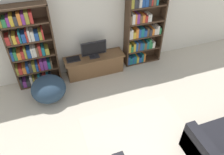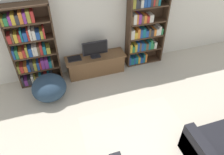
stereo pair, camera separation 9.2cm
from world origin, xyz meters
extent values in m
cube|color=silver|center=(0.00, 4.23, 1.30)|extent=(8.80, 0.06, 2.60)
cube|color=#422D1E|center=(-1.94, 4.03, 0.98)|extent=(0.04, 0.30, 1.96)
cube|color=#422D1E|center=(-0.98, 4.03, 0.98)|extent=(0.04, 0.30, 1.96)
cube|color=#422D1E|center=(-1.46, 4.16, 0.98)|extent=(0.99, 0.04, 1.96)
cube|color=#422D1E|center=(-1.46, 4.03, 1.94)|extent=(0.99, 0.30, 0.04)
cube|color=#422D1E|center=(-1.46, 4.03, 0.02)|extent=(0.96, 0.30, 0.04)
cube|color=#333338|center=(-1.90, 4.02, 0.16)|extent=(0.04, 0.24, 0.26)
cube|color=#7F338C|center=(-1.84, 4.02, 0.12)|extent=(0.08, 0.24, 0.16)
cube|color=#333338|center=(-1.75, 4.02, 0.12)|extent=(0.08, 0.24, 0.16)
cube|color=silver|center=(-1.68, 4.02, 0.16)|extent=(0.05, 0.24, 0.25)
cube|color=#9E9333|center=(-1.62, 4.02, 0.15)|extent=(0.04, 0.24, 0.22)
cube|color=brown|center=(-1.56, 4.02, 0.14)|extent=(0.07, 0.24, 0.20)
cube|color=#196B75|center=(-1.49, 4.02, 0.16)|extent=(0.05, 0.24, 0.25)
cube|color=#333338|center=(-1.43, 4.02, 0.15)|extent=(0.05, 0.24, 0.22)
cube|color=#B72D28|center=(-1.37, 4.02, 0.15)|extent=(0.08, 0.24, 0.23)
cube|color=#196B75|center=(-1.29, 4.02, 0.16)|extent=(0.05, 0.24, 0.24)
cube|color=#333338|center=(-1.22, 4.02, 0.14)|extent=(0.07, 0.24, 0.21)
cube|color=#422D1E|center=(-1.46, 4.03, 0.41)|extent=(0.96, 0.30, 0.04)
cube|color=#9E9333|center=(-1.90, 4.02, 0.52)|extent=(0.04, 0.24, 0.19)
cube|color=#B72D28|center=(-1.84, 4.02, 0.52)|extent=(0.07, 0.24, 0.18)
cube|color=orange|center=(-1.75, 4.02, 0.51)|extent=(0.07, 0.24, 0.17)
cube|color=#234C99|center=(-1.68, 4.02, 0.52)|extent=(0.06, 0.24, 0.19)
cube|color=#333338|center=(-1.61, 4.02, 0.55)|extent=(0.06, 0.24, 0.25)
cube|color=#9E9333|center=(-1.54, 4.02, 0.53)|extent=(0.07, 0.24, 0.21)
cube|color=#234C99|center=(-1.47, 4.02, 0.53)|extent=(0.05, 0.24, 0.20)
cube|color=#B72D28|center=(-1.42, 4.02, 0.53)|extent=(0.04, 0.24, 0.20)
cube|color=#7F338C|center=(-1.36, 4.02, 0.55)|extent=(0.07, 0.24, 0.25)
cube|color=#7F338C|center=(-1.28, 4.02, 0.55)|extent=(0.08, 0.24, 0.24)
cube|color=#196B75|center=(-1.20, 4.02, 0.52)|extent=(0.07, 0.24, 0.19)
cube|color=brown|center=(-1.14, 4.02, 0.53)|extent=(0.04, 0.24, 0.20)
cube|color=#422D1E|center=(-1.46, 4.03, 0.80)|extent=(0.96, 0.30, 0.04)
cube|color=#234C99|center=(-1.90, 4.02, 0.93)|extent=(0.05, 0.24, 0.22)
cube|color=#2D7F47|center=(-1.84, 4.02, 0.93)|extent=(0.06, 0.24, 0.21)
cube|color=orange|center=(-1.76, 4.02, 0.91)|extent=(0.08, 0.24, 0.18)
cube|color=#B72D28|center=(-1.69, 4.02, 0.92)|extent=(0.06, 0.24, 0.19)
cube|color=#9E9333|center=(-1.63, 4.02, 0.94)|extent=(0.05, 0.24, 0.25)
cube|color=#234C99|center=(-1.56, 4.02, 0.92)|extent=(0.07, 0.24, 0.21)
cube|color=silver|center=(-1.49, 4.02, 0.93)|extent=(0.04, 0.24, 0.23)
cube|color=silver|center=(-1.44, 4.02, 0.93)|extent=(0.07, 0.24, 0.23)
cube|color=brown|center=(-1.38, 4.02, 0.93)|extent=(0.04, 0.24, 0.22)
cube|color=#B72D28|center=(-1.32, 4.02, 0.95)|extent=(0.06, 0.24, 0.25)
cube|color=#196B75|center=(-1.25, 4.02, 0.92)|extent=(0.06, 0.24, 0.20)
cube|color=#9E9333|center=(-1.17, 4.02, 0.90)|extent=(0.08, 0.24, 0.16)
cube|color=#422D1E|center=(-1.46, 4.03, 1.19)|extent=(0.96, 0.30, 0.04)
cube|color=#B72D28|center=(-1.88, 4.02, 1.30)|extent=(0.08, 0.24, 0.18)
cube|color=brown|center=(-1.82, 4.02, 1.32)|extent=(0.04, 0.24, 0.22)
cube|color=gold|center=(-1.75, 4.02, 1.31)|extent=(0.07, 0.24, 0.20)
cube|color=#B72D28|center=(-1.69, 4.02, 1.30)|extent=(0.05, 0.24, 0.17)
cube|color=#196B75|center=(-1.64, 4.02, 1.34)|extent=(0.04, 0.24, 0.26)
cube|color=#234C99|center=(-1.57, 4.02, 1.31)|extent=(0.08, 0.24, 0.20)
cube|color=#B72D28|center=(-1.50, 4.02, 1.33)|extent=(0.04, 0.24, 0.24)
cube|color=silver|center=(-1.46, 4.02, 1.34)|extent=(0.04, 0.24, 0.26)
cube|color=silver|center=(-1.39, 4.02, 1.32)|extent=(0.07, 0.24, 0.21)
cube|color=#234C99|center=(-1.31, 4.02, 1.30)|extent=(0.08, 0.24, 0.17)
cube|color=#9E9333|center=(-1.23, 4.02, 1.31)|extent=(0.06, 0.24, 0.19)
cube|color=#B72D28|center=(-1.18, 4.02, 1.33)|extent=(0.04, 0.24, 0.24)
cube|color=#422D1E|center=(-1.46, 4.03, 1.59)|extent=(0.96, 0.30, 0.04)
cube|color=#9E9333|center=(-1.90, 4.02, 1.69)|extent=(0.04, 0.24, 0.17)
cube|color=#2D7F47|center=(-1.84, 4.02, 1.69)|extent=(0.08, 0.24, 0.17)
cube|color=#7F338C|center=(-1.76, 4.02, 1.70)|extent=(0.06, 0.24, 0.19)
cube|color=gold|center=(-1.70, 4.02, 1.71)|extent=(0.07, 0.24, 0.21)
cube|color=#333338|center=(-1.62, 4.02, 1.70)|extent=(0.07, 0.24, 0.19)
cube|color=orange|center=(-1.55, 4.02, 1.72)|extent=(0.07, 0.24, 0.24)
cube|color=#7F338C|center=(-1.48, 4.02, 1.71)|extent=(0.06, 0.24, 0.22)
cube|color=#9E9333|center=(-1.41, 4.02, 1.73)|extent=(0.07, 0.24, 0.24)
cube|color=#B72D28|center=(-1.33, 4.02, 1.72)|extent=(0.06, 0.24, 0.24)
cube|color=#422D1E|center=(0.79, 4.03, 0.98)|extent=(0.04, 0.30, 1.96)
cube|color=#422D1E|center=(1.75, 4.03, 0.98)|extent=(0.04, 0.30, 1.96)
cube|color=#422D1E|center=(1.27, 4.16, 0.98)|extent=(0.99, 0.04, 1.96)
cube|color=#422D1E|center=(1.27, 4.03, 0.02)|extent=(0.96, 0.30, 0.04)
cube|color=#234C99|center=(0.84, 4.02, 0.16)|extent=(0.06, 0.24, 0.24)
cube|color=#196B75|center=(0.91, 4.02, 0.13)|extent=(0.08, 0.24, 0.20)
cube|color=#234C99|center=(0.97, 4.02, 0.14)|extent=(0.04, 0.24, 0.21)
cube|color=#196B75|center=(1.03, 4.02, 0.15)|extent=(0.07, 0.24, 0.22)
cube|color=gold|center=(1.10, 4.02, 0.13)|extent=(0.06, 0.24, 0.19)
cube|color=#234C99|center=(1.18, 4.02, 0.12)|extent=(0.08, 0.24, 0.16)
cube|color=#196B75|center=(1.25, 4.02, 0.16)|extent=(0.04, 0.24, 0.24)
cube|color=orange|center=(1.30, 4.02, 0.16)|extent=(0.05, 0.24, 0.25)
cube|color=#422D1E|center=(1.27, 4.03, 0.41)|extent=(0.96, 0.30, 0.04)
cube|color=gold|center=(0.84, 4.02, 0.55)|extent=(0.07, 0.24, 0.24)
cube|color=#2D7F47|center=(0.91, 4.02, 0.51)|extent=(0.06, 0.24, 0.17)
cube|color=gold|center=(0.98, 4.02, 0.54)|extent=(0.06, 0.24, 0.23)
cube|color=#234C99|center=(1.05, 4.02, 0.56)|extent=(0.06, 0.24, 0.26)
cube|color=brown|center=(1.10, 4.02, 0.54)|extent=(0.05, 0.24, 0.23)
cube|color=#234C99|center=(1.17, 4.02, 0.54)|extent=(0.07, 0.24, 0.21)
cube|color=#196B75|center=(1.23, 4.02, 0.53)|extent=(0.05, 0.24, 0.19)
cube|color=brown|center=(1.30, 4.02, 0.52)|extent=(0.07, 0.24, 0.19)
cube|color=#196B75|center=(1.36, 4.02, 0.54)|extent=(0.05, 0.24, 0.22)
cube|color=#2D7F47|center=(1.42, 4.02, 0.56)|extent=(0.06, 0.24, 0.26)
cube|color=#2D7F47|center=(1.48, 4.02, 0.51)|extent=(0.04, 0.24, 0.16)
cube|color=silver|center=(1.54, 4.02, 0.52)|extent=(0.07, 0.24, 0.18)
cube|color=#422D1E|center=(1.27, 4.03, 0.80)|extent=(0.96, 0.30, 0.04)
cube|color=silver|center=(0.83, 4.02, 0.94)|extent=(0.04, 0.24, 0.24)
cube|color=silver|center=(0.88, 4.02, 0.94)|extent=(0.06, 0.24, 0.25)
cube|color=gold|center=(0.95, 4.02, 0.91)|extent=(0.08, 0.24, 0.18)
cube|color=orange|center=(1.03, 4.02, 0.95)|extent=(0.06, 0.24, 0.25)
cube|color=#234C99|center=(1.09, 4.02, 0.93)|extent=(0.06, 0.24, 0.23)
cube|color=#196B75|center=(1.17, 4.02, 0.94)|extent=(0.08, 0.24, 0.24)
cube|color=#234C99|center=(1.25, 4.02, 0.91)|extent=(0.08, 0.24, 0.17)
cube|color=brown|center=(1.32, 4.02, 0.93)|extent=(0.05, 0.24, 0.21)
cube|color=#333338|center=(1.39, 4.02, 0.91)|extent=(0.08, 0.24, 0.17)
cube|color=orange|center=(1.47, 4.02, 0.91)|extent=(0.06, 0.24, 0.18)
cube|color=silver|center=(1.54, 4.02, 0.91)|extent=(0.07, 0.24, 0.17)
cube|color=silver|center=(1.61, 4.02, 0.93)|extent=(0.06, 0.24, 0.23)
cube|color=#2D7F47|center=(1.67, 4.02, 0.90)|extent=(0.05, 0.24, 0.17)
cube|color=#422D1E|center=(1.27, 4.03, 1.19)|extent=(0.96, 0.30, 0.04)
cube|color=brown|center=(0.83, 4.02, 1.32)|extent=(0.04, 0.24, 0.22)
cube|color=silver|center=(0.90, 4.02, 1.34)|extent=(0.08, 0.24, 0.25)
cube|color=orange|center=(0.96, 4.02, 1.33)|extent=(0.04, 0.24, 0.24)
cube|color=#7F338C|center=(1.02, 4.02, 1.33)|extent=(0.07, 0.24, 0.23)
cube|color=brown|center=(1.09, 4.02, 1.31)|extent=(0.06, 0.24, 0.19)
cube|color=orange|center=(1.16, 4.02, 1.31)|extent=(0.07, 0.24, 0.20)
cube|color=#B72D28|center=(1.24, 4.02, 1.29)|extent=(0.07, 0.24, 0.16)
cube|color=silver|center=(1.29, 4.02, 1.30)|extent=(0.04, 0.24, 0.18)
cube|color=silver|center=(1.35, 4.02, 1.30)|extent=(0.06, 0.24, 0.19)
cube|color=#422D1E|center=(1.27, 4.03, 1.59)|extent=(0.96, 0.30, 0.04)
cube|color=#9E9333|center=(0.85, 4.02, 1.71)|extent=(0.08, 0.24, 0.21)
cube|color=#333338|center=(0.92, 4.02, 1.71)|extent=(0.06, 0.24, 0.20)
cube|color=#333338|center=(0.98, 4.02, 1.69)|extent=(0.05, 0.24, 0.18)
cube|color=silver|center=(1.04, 4.02, 1.69)|extent=(0.07, 0.24, 0.18)
cube|color=#234C99|center=(1.12, 4.02, 1.69)|extent=(0.07, 0.24, 0.18)
cube|color=#234C99|center=(1.20, 4.02, 1.73)|extent=(0.08, 0.24, 0.24)
cube|color=#333338|center=(1.28, 4.02, 1.72)|extent=(0.06, 0.24, 0.23)
cube|color=#B72D28|center=(1.34, 4.02, 1.70)|extent=(0.04, 0.24, 0.19)
cube|color=brown|center=(1.40, 4.02, 1.72)|extent=(0.07, 0.24, 0.23)
cube|color=brown|center=(-0.10, 3.95, 0.23)|extent=(1.41, 0.42, 0.46)
cube|color=brown|center=(-0.10, 3.95, 0.48)|extent=(1.50, 0.44, 0.04)
cube|color=black|center=(-0.10, 3.93, 0.51)|extent=(0.24, 0.16, 0.03)
cylinder|color=black|center=(-0.10, 3.93, 0.55)|extent=(0.04, 0.04, 0.05)
cube|color=black|center=(-0.10, 3.93, 0.75)|extent=(0.62, 0.04, 0.35)
cube|color=black|center=(-0.10, 3.91, 0.75)|extent=(0.58, 0.00, 0.32)
cube|color=#28282D|center=(-0.61, 3.99, 0.51)|extent=(0.33, 0.23, 0.02)
cube|color=black|center=(-0.61, 3.99, 0.52)|extent=(0.32, 0.22, 0.00)
cube|color=beige|center=(0.14, 1.68, 0.01)|extent=(2.00, 1.77, 0.02)
ellipsoid|color=#23384C|center=(-1.32, 3.39, 0.28)|extent=(0.76, 0.76, 0.56)
camera|label=1|loc=(-1.17, -0.41, 3.58)|focal=35.00mm
camera|label=2|loc=(-1.09, -0.44, 3.58)|focal=35.00mm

